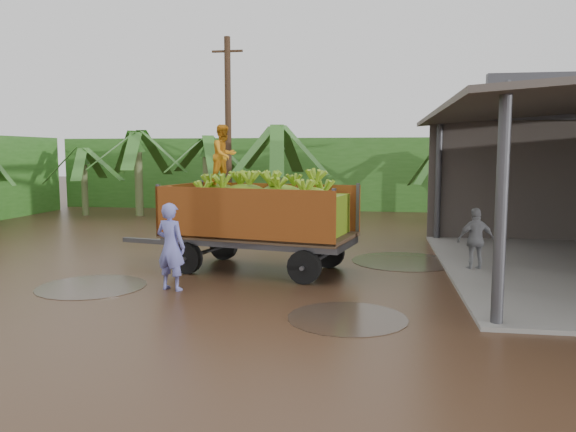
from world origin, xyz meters
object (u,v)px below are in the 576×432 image
Objects in this scene: banana_trailer at (259,215)px; utility_pole at (228,131)px; man_grey at (476,240)px; man_blue at (171,247)px.

utility_pole is (-2.89, 8.07, 2.33)m from banana_trailer.
banana_trailer is 5.28m from man_grey.
man_blue is 0.25× the size of utility_pole.
man_blue is (-1.42, -2.20, -0.44)m from banana_trailer.
utility_pole is (-1.48, 10.27, 2.76)m from man_blue.
banana_trailer is at bearing -106.40° from man_blue.
man_blue is 1.18× the size of man_grey.
man_blue reaches higher than man_grey.
utility_pole reaches higher than man_blue.
man_blue is at bearing 9.51° from man_grey.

